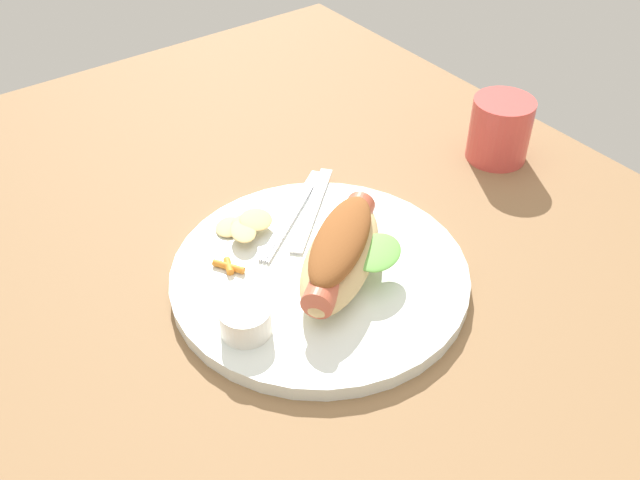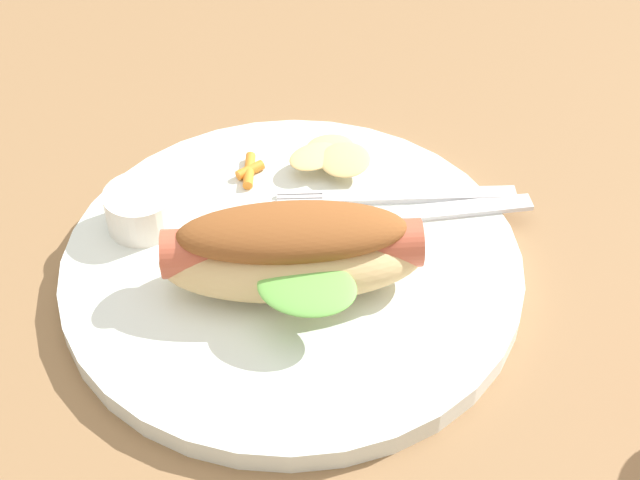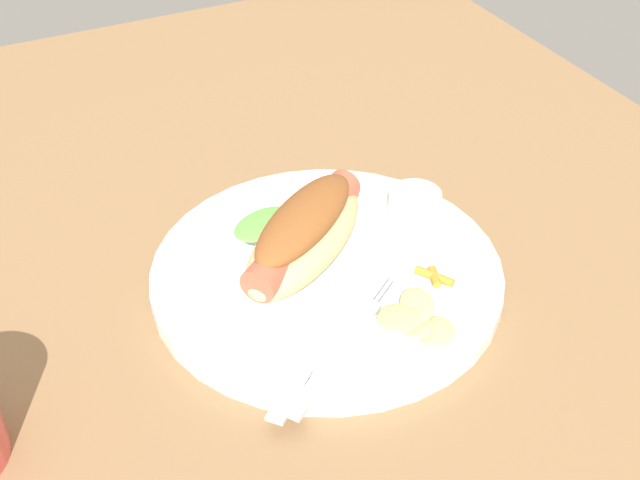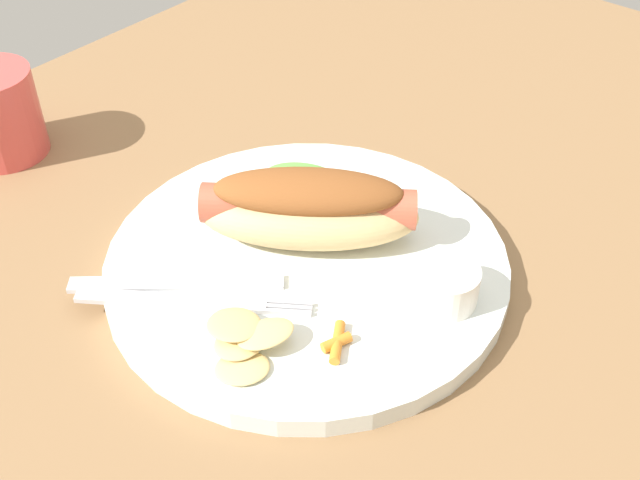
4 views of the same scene
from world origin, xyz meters
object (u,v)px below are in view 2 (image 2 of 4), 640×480
object	(u,v)px
sauce_ramekin	(141,209)
carrot_garnish	(250,170)
hot_dog	(293,251)
knife	(422,213)
chips_pile	(333,155)
plate	(292,267)
fork	(401,196)

from	to	relation	value
sauce_ramekin	carrot_garnish	bearing A→B (deg)	-19.95
hot_dog	knife	size ratio (longest dim) A/B	1.12
hot_dog	carrot_garnish	distance (cm)	11.67
hot_dog	chips_pile	distance (cm)	12.42
hot_dog	carrot_garnish	size ratio (longest dim) A/B	5.25
knife	carrot_garnish	bearing A→B (deg)	-28.26
plate	chips_pile	distance (cm)	10.29
plate	chips_pile	size ratio (longest dim) A/B	4.15
knife	carrot_garnish	world-z (taller)	carrot_garnish
plate	knife	size ratio (longest dim) A/B	1.96
fork	chips_pile	distance (cm)	6.11
fork	chips_pile	xyz separation A→B (cm)	(0.52, 6.05, 0.68)
fork	knife	xyz separation A→B (cm)	(-0.75, -2.06, -0.02)
sauce_ramekin	carrot_garnish	size ratio (longest dim) A/B	1.46
fork	carrot_garnish	bearing A→B (deg)	-15.76
hot_dog	carrot_garnish	bearing A→B (deg)	-76.48
plate	carrot_garnish	world-z (taller)	carrot_garnish
hot_dog	knife	xyz separation A→B (cm)	(10.21, -3.83, -2.76)
plate	knife	world-z (taller)	knife
fork	chips_pile	bearing A→B (deg)	-39.85
plate	hot_dog	world-z (taller)	hot_dog
fork	hot_dog	bearing A→B (deg)	45.88
knife	plate	bearing A→B (deg)	17.32
fork	carrot_garnish	world-z (taller)	carrot_garnish
hot_dog	sauce_ramekin	bearing A→B (deg)	-31.96
plate	carrot_garnish	xyz separation A→B (cm)	(5.54, 7.41, 1.17)
sauce_ramekin	hot_dog	bearing A→B (deg)	-85.35
hot_dog	fork	bearing A→B (deg)	-135.75
plate	fork	world-z (taller)	fork
carrot_garnish	plate	bearing A→B (deg)	-126.75
sauce_ramekin	knife	size ratio (longest dim) A/B	0.31
chips_pile	carrot_garnish	xyz separation A→B (cm)	(-4.18, 4.45, -0.52)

